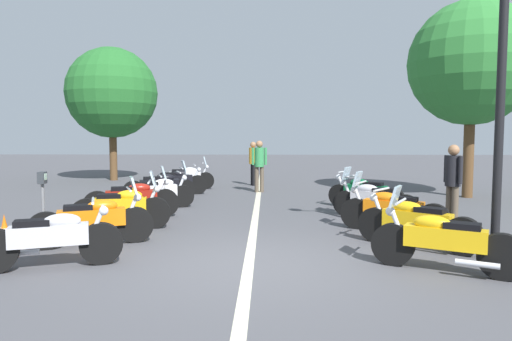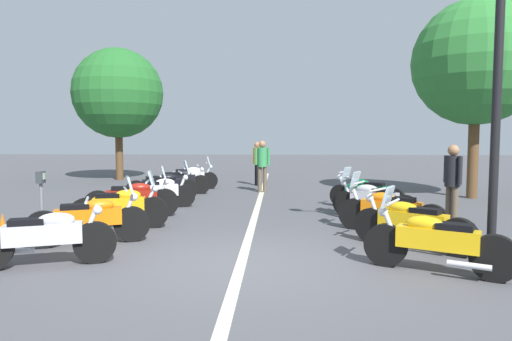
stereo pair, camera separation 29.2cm
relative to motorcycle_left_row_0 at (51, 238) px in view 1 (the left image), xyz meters
name	(u,v)px [view 1 (the left image)]	position (x,y,z in m)	size (l,w,h in m)	color
ground_plane	(249,265)	(0.25, -2.90, -0.46)	(80.00, 80.00, 0.00)	#4C4C51
lane_centre_stripe	(256,208)	(5.61, -2.90, -0.45)	(22.85, 0.16, 0.01)	beige
motorcycle_left_row_0	(51,238)	(0.00, 0.00, 0.00)	(0.94, 1.99, 1.00)	black
motorcycle_left_row_1	(94,219)	(1.41, -0.10, 0.01)	(1.02, 2.04, 1.22)	black
motorcycle_left_row_2	(122,207)	(2.83, -0.16, 0.02)	(0.68, 2.03, 1.22)	black
motorcycle_left_row_3	(133,198)	(4.12, -0.01, 0.02)	(0.92, 2.15, 1.23)	black
motorcycle_left_row_4	(158,192)	(5.60, -0.25, -0.01)	(0.89, 1.92, 0.98)	black
motorcycle_left_row_5	(161,186)	(6.94, -0.01, 0.01)	(0.93, 2.06, 1.21)	black
motorcycle_left_row_6	(176,181)	(8.47, -0.16, 0.00)	(0.76, 2.09, 1.00)	black
motorcycle_left_row_7	(186,177)	(9.97, -0.23, 0.00)	(0.66, 2.12, 1.20)	black
motorcycle_right_row_0	(443,240)	(-0.04, -5.69, 0.01)	(1.13, 1.91, 1.21)	black
motorcycle_right_row_1	(416,222)	(1.36, -5.75, 0.00)	(1.45, 1.78, 1.00)	black
motorcycle_right_row_2	(392,209)	(2.66, -5.69, 0.01)	(1.19, 1.98, 1.21)	black
motorcycle_right_row_3	(373,199)	(4.31, -5.70, 0.00)	(1.18, 1.84, 1.19)	black
motorcycle_right_row_4	(365,192)	(5.68, -5.79, -0.01)	(1.28, 1.84, 0.99)	black
street_lamp_twin_globe	(503,41)	(0.98, -6.93, 3.00)	(0.32, 1.22, 5.09)	black
parking_meter	(43,193)	(1.74, 0.96, 0.44)	(0.19, 0.14, 1.29)	slate
traffic_cone_1	(5,233)	(1.09, 1.32, -0.17)	(0.36, 0.36, 0.61)	orange
bystander_0	(259,162)	(9.20, -2.91, 0.59)	(0.32, 0.53, 1.78)	brown
bystander_1	(253,160)	(11.32, -2.64, 0.55)	(0.51, 0.32, 1.71)	black
bystander_2	(453,178)	(3.33, -7.17, 0.58)	(0.51, 0.32, 1.76)	brown
roadside_tree_0	(112,93)	(13.29, 3.53, 3.33)	(3.89, 3.89, 5.74)	brown
roadside_tree_1	(472,63)	(8.00, -9.52, 3.73)	(3.85, 3.85, 6.12)	brown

